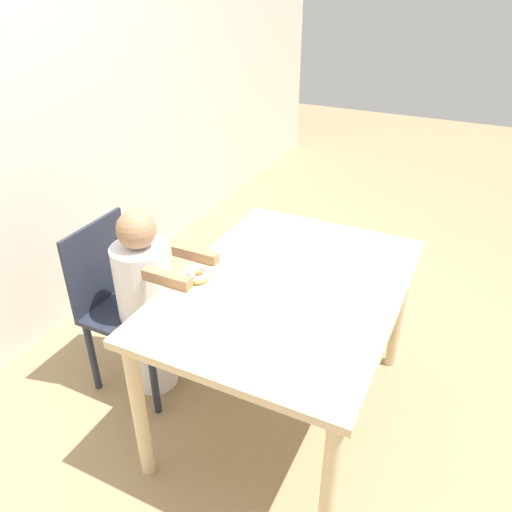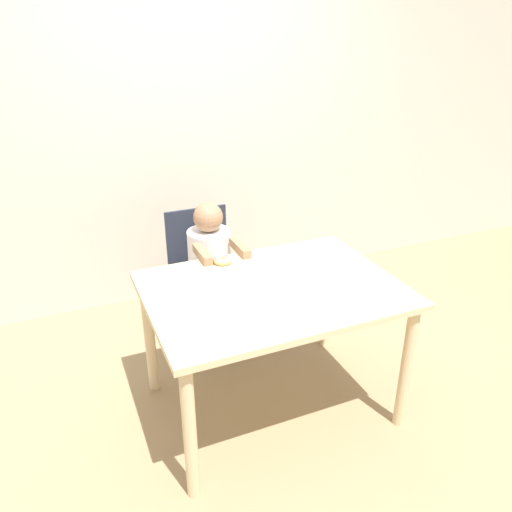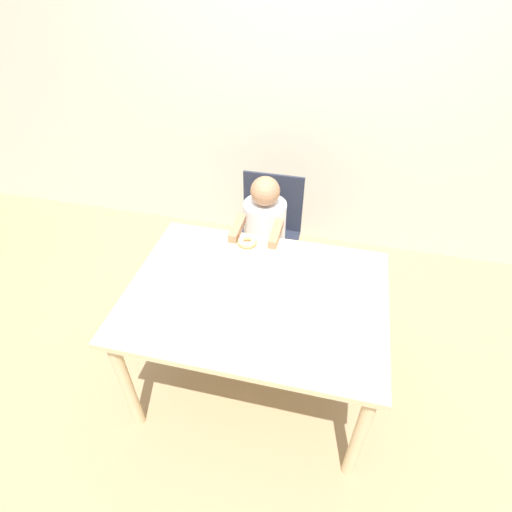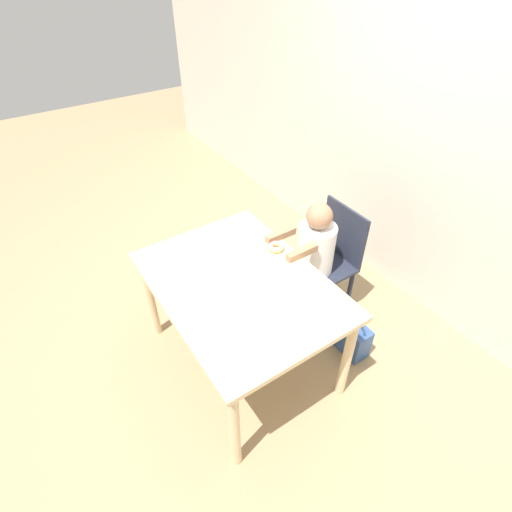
{
  "view_description": "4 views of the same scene",
  "coord_description": "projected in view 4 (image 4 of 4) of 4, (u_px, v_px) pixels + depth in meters",
  "views": [
    {
      "loc": [
        -1.66,
        -0.65,
        1.94
      ],
      "look_at": [
        -0.03,
        0.14,
        0.88
      ],
      "focal_mm": 35.0,
      "sensor_mm": 36.0,
      "label": 1
    },
    {
      "loc": [
        -0.96,
        -2.02,
        1.96
      ],
      "look_at": [
        -0.03,
        0.14,
        0.88
      ],
      "focal_mm": 35.0,
      "sensor_mm": 36.0,
      "label": 2
    },
    {
      "loc": [
        0.32,
        -1.34,
        2.17
      ],
      "look_at": [
        -0.03,
        0.14,
        0.88
      ],
      "focal_mm": 28.0,
      "sensor_mm": 36.0,
      "label": 3
    },
    {
      "loc": [
        1.5,
        -0.88,
        2.41
      ],
      "look_at": [
        -0.03,
        0.14,
        0.88
      ],
      "focal_mm": 28.0,
      "sensor_mm": 36.0,
      "label": 4
    }
  ],
  "objects": [
    {
      "name": "ground_plane",
      "position": [
        242.0,
        359.0,
        2.88
      ],
      "size": [
        12.0,
        12.0,
        0.0
      ],
      "primitive_type": "plane",
      "color": "#997F5B"
    },
    {
      "name": "wall_back",
      "position": [
        429.0,
        144.0,
        2.74
      ],
      "size": [
        8.0,
        0.05,
        2.5
      ],
      "color": "beige",
      "rests_on": "ground_plane"
    },
    {
      "name": "dining_table",
      "position": [
        240.0,
        294.0,
        2.45
      ],
      "size": [
        1.27,
        0.93,
        0.76
      ],
      "color": "beige",
      "rests_on": "ground_plane"
    },
    {
      "name": "chair",
      "position": [
        326.0,
        261.0,
        3.0
      ],
      "size": [
        0.41,
        0.45,
        0.88
      ],
      "color": "#232838",
      "rests_on": "ground_plane"
    },
    {
      "name": "child_figure",
      "position": [
        313.0,
        263.0,
        2.92
      ],
      "size": [
        0.28,
        0.48,
        1.0
      ],
      "color": "white",
      "rests_on": "ground_plane"
    },
    {
      "name": "donut",
      "position": [
        276.0,
        247.0,
        2.62
      ],
      "size": [
        0.11,
        0.11,
        0.04
      ],
      "color": "#DBB270",
      "rests_on": "dining_table"
    },
    {
      "name": "napkin",
      "position": [
        231.0,
        271.0,
        2.47
      ],
      "size": [
        0.38,
        0.38,
        0.0
      ],
      "color": "white",
      "rests_on": "dining_table"
    },
    {
      "name": "handbag",
      "position": [
        352.0,
        338.0,
        2.85
      ],
      "size": [
        0.24,
        0.14,
        0.35
      ],
      "color": "#2D4C84",
      "rests_on": "ground_plane"
    },
    {
      "name": "plate",
      "position": [
        213.0,
        294.0,
        2.31
      ],
      "size": [
        0.18,
        0.18,
        0.01
      ],
      "color": "silver",
      "rests_on": "dining_table"
    }
  ]
}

